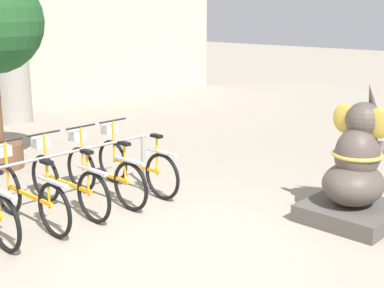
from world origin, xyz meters
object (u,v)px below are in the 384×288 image
at_px(bicycle_4, 66,182).
at_px(elephant_statue, 355,176).
at_px(bicycle_5, 103,172).
at_px(bicycle_6, 134,164).
at_px(bicycle_3, 27,193).

bearing_deg(bicycle_4, elephant_statue, -51.44).
relative_size(bicycle_5, elephant_statue, 1.01).
distance_m(bicycle_4, elephant_statue, 3.65).
xyz_separation_m(bicycle_4, bicycle_5, (0.58, -0.01, 0.00)).
relative_size(bicycle_6, elephant_statue, 1.01).
bearing_deg(bicycle_4, bicycle_3, -176.31).
xyz_separation_m(bicycle_3, bicycle_6, (1.73, 0.04, 0.00)).
bearing_deg(bicycle_3, bicycle_6, 1.20).
relative_size(bicycle_3, bicycle_6, 1.00).
xyz_separation_m(bicycle_3, elephant_statue, (2.85, -2.81, 0.18)).
height_order(bicycle_4, bicycle_6, same).
height_order(bicycle_5, bicycle_6, same).
bearing_deg(bicycle_3, elephant_statue, -44.64).
distance_m(bicycle_6, elephant_statue, 3.06).
bearing_deg(bicycle_5, elephant_statue, -59.14).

